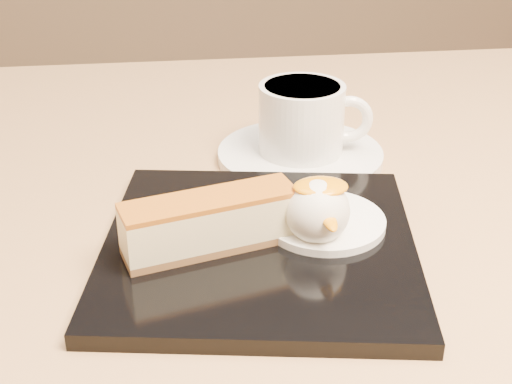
{
  "coord_description": "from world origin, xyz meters",
  "views": [
    {
      "loc": [
        -0.1,
        -0.5,
        1.0
      ],
      "look_at": [
        -0.04,
        -0.05,
        0.76
      ],
      "focal_mm": 50.0,
      "sensor_mm": 36.0,
      "label": 1
    }
  ],
  "objects": [
    {
      "name": "cream_smear",
      "position": [
        0.01,
        -0.05,
        0.73
      ],
      "size": [
        0.09,
        0.09,
        0.01
      ],
      "primitive_type": "cylinder",
      "color": "white",
      "rests_on": "dessert_plate"
    },
    {
      "name": "coffee_cup",
      "position": [
        0.01,
        0.08,
        0.76
      ],
      "size": [
        0.1,
        0.08,
        0.06
      ],
      "rotation": [
        0.0,
        0.0,
        -0.15
      ],
      "color": "white",
      "rests_on": "saucer"
    },
    {
      "name": "mint_sprig",
      "position": [
        -0.02,
        -0.03,
        0.74
      ],
      "size": [
        0.04,
        0.03,
        0.0
      ],
      "color": "#2E8E43",
      "rests_on": "cream_smear"
    },
    {
      "name": "table",
      "position": [
        0.0,
        0.0,
        0.56
      ],
      "size": [
        0.8,
        0.8,
        0.72
      ],
      "color": "black",
      "rests_on": "ground"
    },
    {
      "name": "cheesecake",
      "position": [
        -0.08,
        -0.07,
        0.75
      ],
      "size": [
        0.13,
        0.06,
        0.04
      ],
      "rotation": [
        0.0,
        0.0,
        0.27
      ],
      "color": "brown",
      "rests_on": "dessert_plate"
    },
    {
      "name": "ice_cream_scoop",
      "position": [
        -0.0,
        -0.07,
        0.76
      ],
      "size": [
        0.05,
        0.05,
        0.05
      ],
      "primitive_type": "sphere",
      "color": "white",
      "rests_on": "cream_smear"
    },
    {
      "name": "saucer",
      "position": [
        0.01,
        0.08,
        0.72
      ],
      "size": [
        0.15,
        0.15,
        0.01
      ],
      "primitive_type": "cylinder",
      "color": "white",
      "rests_on": "table"
    },
    {
      "name": "dessert_plate",
      "position": [
        -0.04,
        -0.07,
        0.73
      ],
      "size": [
        0.25,
        0.25,
        0.01
      ],
      "primitive_type": "cube",
      "rotation": [
        0.0,
        0.0,
        -0.16
      ],
      "color": "black",
      "rests_on": "table"
    },
    {
      "name": "mango_sauce",
      "position": [
        -0.0,
        -0.07,
        0.77
      ],
      "size": [
        0.04,
        0.03,
        0.01
      ],
      "primitive_type": "ellipsoid",
      "color": "orange",
      "rests_on": "ice_cream_scoop"
    }
  ]
}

